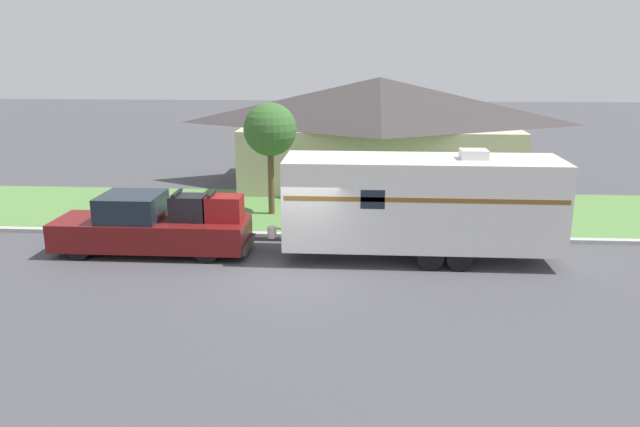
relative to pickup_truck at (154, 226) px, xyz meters
name	(u,v)px	position (x,y,z in m)	size (l,w,h in m)	color
ground_plane	(296,276)	(4.73, -1.79, -0.89)	(120.00, 120.00, 0.00)	#47474C
curb_strip	(307,235)	(4.73, 1.96, -0.82)	(80.00, 0.30, 0.14)	#ADADA8
lawn_strip	(315,210)	(4.73, 5.61, -0.87)	(80.00, 7.00, 0.03)	#568442
house_across_street	(379,129)	(7.37, 11.01, 1.74)	(13.53, 7.11, 5.05)	beige
pickup_truck	(154,226)	(0.00, 0.00, 0.00)	(6.25, 2.00, 2.03)	black
travel_trailer	(421,202)	(8.44, 0.00, 0.93)	(9.37, 2.39, 3.46)	black
mailbox	(296,205)	(4.28, 2.85, 0.06)	(0.48, 0.20, 1.23)	brown
tree_in_yard	(270,130)	(3.06, 4.98, 2.44)	(2.05, 2.05, 4.39)	brown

